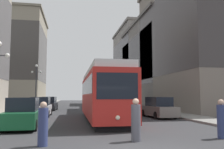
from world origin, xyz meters
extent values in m
cube|color=gray|center=(-7.90, 40.00, 0.07)|extent=(2.66, 120.00, 0.15)
cube|color=gray|center=(7.90, 40.00, 0.07)|extent=(2.66, 120.00, 0.15)
cube|color=black|center=(-0.01, 10.66, 0.17)|extent=(2.34, 12.29, 0.35)
cube|color=red|center=(-0.01, 10.66, 1.90)|extent=(2.74, 13.36, 3.10)
cube|color=black|center=(-0.01, 10.66, 2.60)|extent=(2.76, 12.82, 1.08)
cube|color=silver|center=(-0.01, 10.66, 3.67)|extent=(2.53, 13.09, 0.44)
cube|color=black|center=(-0.08, 4.02, 2.44)|extent=(2.21, 0.10, 1.40)
sphere|color=#F2EACC|center=(-0.08, 3.95, 0.80)|extent=(0.24, 0.24, 0.24)
cube|color=black|center=(3.25, 22.94, 0.17)|extent=(2.56, 10.83, 0.35)
cube|color=#B7B7BA|center=(3.25, 22.94, 1.90)|extent=(2.98, 11.78, 3.10)
cube|color=black|center=(3.25, 22.94, 2.44)|extent=(3.00, 11.31, 1.30)
cube|color=black|center=(3.46, 17.12, 2.21)|extent=(2.31, 0.16, 1.71)
cylinder|color=black|center=(-6.21, 23.68, 0.32)|extent=(0.22, 0.65, 0.64)
cylinder|color=black|center=(-6.04, 26.70, 0.32)|extent=(0.22, 0.65, 0.64)
cylinder|color=black|center=(-4.50, 23.58, 0.32)|extent=(0.22, 0.65, 0.64)
cylinder|color=black|center=(-4.33, 26.60, 0.32)|extent=(0.22, 0.65, 0.64)
cube|color=black|center=(-5.27, 25.14, 0.60)|extent=(2.07, 4.97, 0.84)
cube|color=black|center=(-5.26, 25.26, 1.42)|extent=(1.73, 2.77, 0.80)
cylinder|color=black|center=(-6.12, 13.89, 0.32)|extent=(0.18, 0.64, 0.64)
cylinder|color=black|center=(-6.13, 16.73, 0.32)|extent=(0.18, 0.64, 0.64)
cylinder|color=black|center=(-4.41, 13.89, 0.32)|extent=(0.18, 0.64, 0.64)
cylinder|color=black|center=(-4.42, 16.73, 0.32)|extent=(0.18, 0.64, 0.64)
cube|color=silver|center=(-5.27, 15.31, 0.60)|extent=(1.82, 4.59, 0.84)
cube|color=black|center=(-5.27, 15.42, 1.42)|extent=(1.59, 2.52, 0.80)
cylinder|color=black|center=(6.06, 13.74, 0.32)|extent=(0.21, 0.65, 0.64)
cylinder|color=black|center=(6.19, 10.80, 0.32)|extent=(0.21, 0.65, 0.64)
cylinder|color=black|center=(4.35, 13.67, 0.32)|extent=(0.21, 0.65, 0.64)
cylinder|color=black|center=(4.48, 10.73, 0.32)|extent=(0.21, 0.65, 0.64)
cube|color=slate|center=(5.27, 12.23, 0.60)|extent=(2.00, 4.82, 0.84)
cube|color=black|center=(5.28, 12.12, 1.42)|extent=(1.69, 2.68, 0.80)
cylinder|color=black|center=(-6.07, 5.38, 0.32)|extent=(0.20, 0.65, 0.64)
cylinder|color=black|center=(-6.18, 8.20, 0.32)|extent=(0.20, 0.65, 0.64)
cylinder|color=black|center=(-4.36, 5.45, 0.32)|extent=(0.20, 0.65, 0.64)
cylinder|color=black|center=(-4.47, 8.27, 0.32)|extent=(0.20, 0.65, 0.64)
cube|color=#14512D|center=(-5.27, 6.83, 0.60)|extent=(1.98, 4.62, 0.84)
cube|color=black|center=(-5.27, 6.94, 1.42)|extent=(1.68, 2.56, 0.80)
cylinder|color=navy|center=(4.28, 1.68, 0.75)|extent=(0.39, 0.39, 1.51)
sphere|color=tan|center=(4.28, 1.68, 1.63)|extent=(0.27, 0.27, 0.27)
cylinder|color=#4C4C56|center=(0.26, 1.70, 0.77)|extent=(0.41, 0.41, 1.55)
sphere|color=tan|center=(0.26, 1.70, 1.67)|extent=(0.28, 0.28, 0.28)
cylinder|color=navy|center=(-3.53, 1.35, 0.72)|extent=(0.38, 0.38, 1.45)
sphere|color=tan|center=(-3.53, 1.35, 1.57)|extent=(0.26, 0.26, 0.26)
sphere|color=white|center=(-6.62, 8.20, 4.56)|extent=(0.31, 0.31, 0.31)
cylinder|color=#333338|center=(-7.17, 25.88, 3.03)|extent=(0.16, 0.16, 5.77)
sphere|color=white|center=(-7.17, 25.88, 6.08)|extent=(0.36, 0.36, 0.36)
sphere|color=white|center=(-7.72, 25.88, 5.23)|extent=(0.31, 0.31, 0.31)
sphere|color=white|center=(-6.62, 25.88, 5.23)|extent=(0.31, 0.31, 0.31)
cube|color=#333338|center=(-7.17, 25.88, 5.23)|extent=(1.10, 0.06, 0.06)
cube|color=gray|center=(-16.69, 51.97, 10.52)|extent=(14.91, 17.27, 21.03)
cube|color=#494440|center=(-16.69, 51.97, 11.57)|extent=(14.95, 17.31, 12.62)
cube|color=gray|center=(-16.69, 51.97, 21.28)|extent=(15.51, 17.87, 0.50)
cube|color=gray|center=(14.94, 47.99, 8.93)|extent=(11.41, 17.78, 17.86)
cube|color=#423F43|center=(14.94, 47.99, 9.82)|extent=(11.45, 17.82, 10.72)
cube|color=slate|center=(14.94, 47.99, 18.11)|extent=(12.01, 18.38, 0.50)
cube|color=slate|center=(15.18, 21.48, 9.15)|extent=(11.91, 19.04, 18.29)
cube|color=#3D3838|center=(15.18, 21.48, 10.06)|extent=(11.95, 19.08, 10.98)
cube|color=slate|center=(14.75, 34.84, 7.65)|extent=(11.04, 20.30, 15.30)
cube|color=#383538|center=(14.75, 34.84, 8.42)|extent=(11.08, 20.34, 9.18)
cube|color=#5F5B56|center=(14.75, 34.84, 15.55)|extent=(11.64, 20.90, 0.50)
camera|label=1|loc=(-2.51, -8.29, 1.91)|focal=38.38mm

